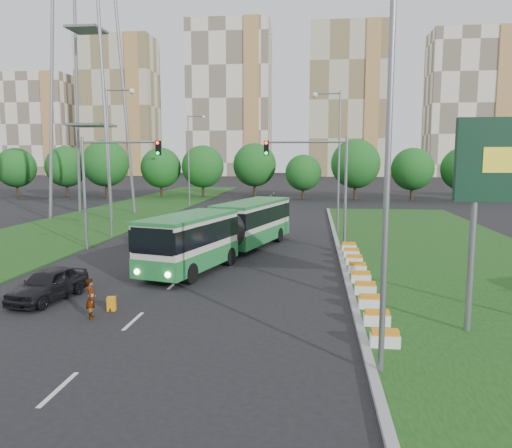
# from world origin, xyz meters

# --- Properties ---
(ground) EXTENTS (360.00, 360.00, 0.00)m
(ground) POSITION_xyz_m (0.00, 0.00, 0.00)
(ground) COLOR black
(ground) RESTS_ON ground
(grass_median) EXTENTS (14.00, 60.00, 0.15)m
(grass_median) POSITION_xyz_m (13.00, 8.00, 0.07)
(grass_median) COLOR #154213
(grass_median) RESTS_ON ground
(median_kerb) EXTENTS (0.30, 60.00, 0.18)m
(median_kerb) POSITION_xyz_m (6.05, 8.00, 0.09)
(median_kerb) COLOR gray
(median_kerb) RESTS_ON ground
(left_verge) EXTENTS (12.00, 110.00, 0.10)m
(left_verge) POSITION_xyz_m (-18.00, 25.00, 0.05)
(left_verge) COLOR #154213
(left_verge) RESTS_ON ground
(lane_markings) EXTENTS (0.20, 100.00, 0.01)m
(lane_markings) POSITION_xyz_m (-3.00, 20.00, 0.00)
(lane_markings) COLOR silver
(lane_markings) RESTS_ON ground
(flower_planters) EXTENTS (1.10, 18.10, 0.60)m
(flower_planters) POSITION_xyz_m (6.70, 0.80, 0.45)
(flower_planters) COLOR white
(flower_planters) RESTS_ON grass_median
(traffic_mast_median) EXTENTS (5.76, 0.32, 8.00)m
(traffic_mast_median) POSITION_xyz_m (4.78, 10.00, 5.35)
(traffic_mast_median) COLOR gray
(traffic_mast_median) RESTS_ON ground
(traffic_mast_left) EXTENTS (5.76, 0.32, 8.00)m
(traffic_mast_left) POSITION_xyz_m (-10.38, 9.00, 5.35)
(traffic_mast_left) COLOR gray
(traffic_mast_left) RESTS_ON ground
(street_lamps) EXTENTS (36.00, 60.00, 12.00)m
(street_lamps) POSITION_xyz_m (-3.00, 10.00, 6.00)
(street_lamps) COLOR gray
(street_lamps) RESTS_ON ground
(transmission_pylon) EXTENTS (12.00, 12.00, 44.00)m
(transmission_pylon) POSITION_xyz_m (-20.00, 28.00, 22.00)
(transmission_pylon) COLOR gray
(transmission_pylon) RESTS_ON ground
(tree_line) EXTENTS (120.00, 8.00, 9.00)m
(tree_line) POSITION_xyz_m (10.00, 55.00, 4.50)
(tree_line) COLOR #16531A
(tree_line) RESTS_ON ground
(apartment_tower_west) EXTENTS (26.00, 15.00, 48.00)m
(apartment_tower_west) POSITION_xyz_m (-65.00, 150.00, 24.00)
(apartment_tower_west) COLOR #C0BB9B
(apartment_tower_west) RESTS_ON ground
(apartment_tower_cwest) EXTENTS (28.00, 15.00, 52.00)m
(apartment_tower_cwest) POSITION_xyz_m (-25.00, 150.00, 26.00)
(apartment_tower_cwest) COLOR silver
(apartment_tower_cwest) RESTS_ON ground
(apartment_tower_ceast) EXTENTS (25.00, 15.00, 50.00)m
(apartment_tower_ceast) POSITION_xyz_m (15.00, 150.00, 25.00)
(apartment_tower_ceast) COLOR #C0BB9B
(apartment_tower_ceast) RESTS_ON ground
(apartment_tower_east) EXTENTS (27.00, 15.00, 47.00)m
(apartment_tower_east) POSITION_xyz_m (55.00, 150.00, 23.50)
(apartment_tower_east) COLOR silver
(apartment_tower_east) RESTS_ON ground
(midrise_west) EXTENTS (22.00, 14.00, 36.00)m
(midrise_west) POSITION_xyz_m (-95.00, 150.00, 18.00)
(midrise_west) COLOR silver
(midrise_west) RESTS_ON ground
(articulated_bus) EXTENTS (2.76, 17.71, 2.92)m
(articulated_bus) POSITION_xyz_m (-1.63, 7.45, 1.78)
(articulated_bus) COLOR beige
(articulated_bus) RESTS_ON ground
(car_left_near) EXTENTS (2.44, 4.63, 1.50)m
(car_left_near) POSITION_xyz_m (-7.96, -3.54, 0.75)
(car_left_near) COLOR black
(car_left_near) RESTS_ON ground
(car_left_far) EXTENTS (2.68, 4.75, 1.48)m
(car_left_far) POSITION_xyz_m (-7.82, 11.21, 0.74)
(car_left_far) COLOR black
(car_left_far) RESTS_ON ground
(pedestrian) EXTENTS (0.56, 0.70, 1.67)m
(pedestrian) POSITION_xyz_m (-4.83, -5.83, 0.84)
(pedestrian) COLOR gray
(pedestrian) RESTS_ON ground
(shopping_trolley) EXTENTS (0.36, 0.38, 0.61)m
(shopping_trolley) POSITION_xyz_m (-4.42, -4.75, 0.30)
(shopping_trolley) COLOR orange
(shopping_trolley) RESTS_ON ground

